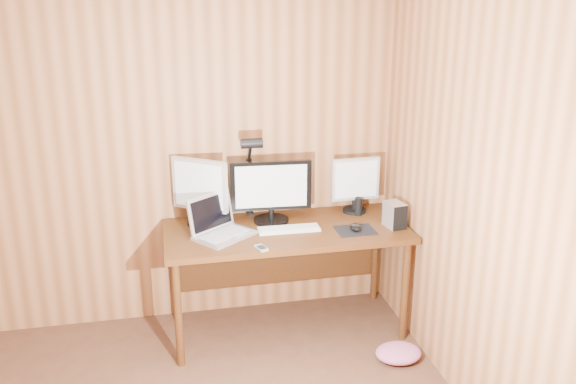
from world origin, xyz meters
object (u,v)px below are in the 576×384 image
object	(u,v)px
keyboard	(289,229)
mouse	(356,227)
desk	(284,241)
monitor_center	(271,191)
laptop	(219,226)
monitor_left	(200,190)
desk_lamp	(251,165)
speaker	(358,206)
phone	(261,248)
hard_drive	(395,215)
monitor_right	(355,184)

from	to	relation	value
keyboard	mouse	world-z (taller)	mouse
desk	monitor_center	xyz separation A→B (m)	(-0.08, 0.07, 0.34)
laptop	monitor_left	bearing A→B (deg)	76.47
monitor_left	desk_lamp	bearing A→B (deg)	41.15
keyboard	speaker	bearing A→B (deg)	19.86
desk	phone	xyz separation A→B (m)	(-0.22, -0.37, 0.13)
hard_drive	speaker	size ratio (longest dim) A/B	1.33
monitor_center	phone	size ratio (longest dim) A/B	4.82
laptop	desk_lamp	size ratio (longest dim) A/B	0.73
monitor_center	mouse	bearing A→B (deg)	-24.69
monitor_center	speaker	xyz separation A→B (m)	(0.62, 0.00, -0.16)
monitor_left	mouse	xyz separation A→B (m)	(0.98, -0.33, -0.22)
monitor_center	phone	bearing A→B (deg)	-104.11
laptop	mouse	bearing A→B (deg)	-44.70
keyboard	speaker	xyz separation A→B (m)	(0.53, 0.18, 0.05)
phone	hard_drive	bearing A→B (deg)	-6.30
monitor_center	desk_lamp	bearing A→B (deg)	148.38
monitor_center	desk	bearing A→B (deg)	-40.17
laptop	desk_lamp	bearing A→B (deg)	7.58
mouse	phone	xyz separation A→B (m)	(-0.65, -0.17, -0.02)
hard_drive	speaker	bearing A→B (deg)	113.09
laptop	phone	distance (m)	0.36
desk	desk_lamp	xyz separation A→B (m)	(-0.20, 0.16, 0.50)
monitor_right	keyboard	world-z (taller)	monitor_right
desk	hard_drive	xyz separation A→B (m)	(0.71, -0.19, 0.21)
monitor_right	monitor_center	bearing A→B (deg)	-175.91
monitor_left	keyboard	size ratio (longest dim) A/B	1.11
speaker	monitor_left	bearing A→B (deg)	177.38
monitor_center	speaker	bearing A→B (deg)	3.86
monitor_right	speaker	distance (m)	0.16
phone	speaker	world-z (taller)	speaker
desk_lamp	monitor_right	bearing A→B (deg)	-7.24
monitor_left	keyboard	distance (m)	0.64
monitor_right	mouse	xyz separation A→B (m)	(-0.10, -0.35, -0.19)
desk	mouse	size ratio (longest dim) A/B	14.21
hard_drive	desk	bearing A→B (deg)	156.15
desk	hard_drive	size ratio (longest dim) A/B	9.54
monitor_center	phone	world-z (taller)	monitor_center
desk	monitor_center	world-z (taller)	monitor_center
keyboard	desk_lamp	distance (m)	0.50
phone	monitor_right	bearing A→B (deg)	16.82
monitor_right	phone	bearing A→B (deg)	-148.22
laptop	speaker	world-z (taller)	laptop
monitor_left	speaker	xyz separation A→B (m)	(1.09, -0.05, -0.18)
desk	monitor_left	xyz separation A→B (m)	(-0.54, 0.12, 0.37)
monitor_left	desk_lamp	world-z (taller)	desk_lamp
desk	phone	world-z (taller)	phone
phone	desk_lamp	bearing A→B (deg)	70.31
monitor_left	laptop	bearing A→B (deg)	-30.83
monitor_center	monitor_right	bearing A→B (deg)	10.23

